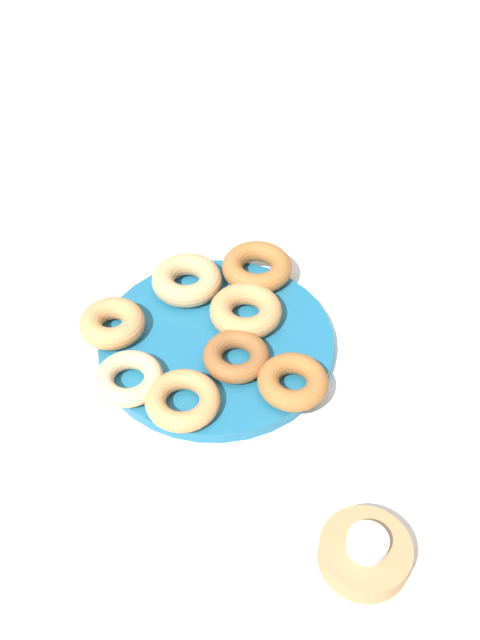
{
  "coord_description": "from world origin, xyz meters",
  "views": [
    {
      "loc": [
        0.64,
        -0.02,
        0.71
      ],
      "look_at": [
        0.0,
        0.03,
        0.05
      ],
      "focal_mm": 42.2,
      "sensor_mm": 36.0,
      "label": 1
    }
  ],
  "objects_px": {
    "candle_holder": "(365,553)",
    "tealight": "(367,543)",
    "donut_plate": "(216,342)",
    "donut_1": "(246,311)",
    "donut_5": "(257,267)",
    "donut_7": "(236,356)",
    "donut_3": "(293,382)",
    "donut_6": "(112,323)",
    "donut_0": "(129,378)",
    "donut_4": "(183,400)",
    "donut_2": "(187,280)"
  },
  "relations": [
    {
      "from": "donut_plate",
      "to": "donut_2",
      "type": "xyz_separation_m",
      "value": [
        -0.09,
        -0.03,
        0.02
      ]
    },
    {
      "from": "donut_plate",
      "to": "donut_4",
      "type": "xyz_separation_m",
      "value": [
        0.11,
        -0.04,
        0.02
      ]
    },
    {
      "from": "donut_plate",
      "to": "donut_3",
      "type": "relative_size",
      "value": 3.55
    },
    {
      "from": "donut_1",
      "to": "candle_holder",
      "type": "distance_m",
      "value": 0.34
    },
    {
      "from": "donut_2",
      "to": "donut_4",
      "type": "height_order",
      "value": "donut_2"
    },
    {
      "from": "donut_5",
      "to": "donut_6",
      "type": "distance_m",
      "value": 0.21
    },
    {
      "from": "donut_plate",
      "to": "tealight",
      "type": "xyz_separation_m",
      "value": [
        0.3,
        0.13,
        0.03
      ]
    },
    {
      "from": "donut_3",
      "to": "donut_6",
      "type": "relative_size",
      "value": 1.01
    },
    {
      "from": "donut_0",
      "to": "donut_3",
      "type": "distance_m",
      "value": 0.19
    },
    {
      "from": "donut_5",
      "to": "donut_plate",
      "type": "bearing_deg",
      "value": -28.51
    },
    {
      "from": "donut_4",
      "to": "candle_holder",
      "type": "bearing_deg",
      "value": 42.2
    },
    {
      "from": "donut_4",
      "to": "donut_7",
      "type": "height_order",
      "value": "same"
    },
    {
      "from": "donut_plate",
      "to": "donut_6",
      "type": "relative_size",
      "value": 3.58
    },
    {
      "from": "candle_holder",
      "to": "tealight",
      "type": "xyz_separation_m",
      "value": [
        0.0,
        0.0,
        0.02
      ]
    },
    {
      "from": "donut_plate",
      "to": "donut_4",
      "type": "distance_m",
      "value": 0.12
    },
    {
      "from": "donut_4",
      "to": "donut_plate",
      "type": "bearing_deg",
      "value": 157.47
    },
    {
      "from": "donut_1",
      "to": "donut_6",
      "type": "xyz_separation_m",
      "value": [
        0.01,
        -0.17,
        -0.0
      ]
    },
    {
      "from": "donut_7",
      "to": "tealight",
      "type": "height_order",
      "value": "tealight"
    },
    {
      "from": "donut_2",
      "to": "donut_6",
      "type": "bearing_deg",
      "value": -52.76
    },
    {
      "from": "donut_0",
      "to": "tealight",
      "type": "bearing_deg",
      "value": 45.8
    },
    {
      "from": "donut_0",
      "to": "donut_7",
      "type": "xyz_separation_m",
      "value": [
        -0.02,
        0.13,
        0.0
      ]
    },
    {
      "from": "donut_1",
      "to": "donut_plate",
      "type": "bearing_deg",
      "value": -52.39
    },
    {
      "from": "donut_3",
      "to": "donut_7",
      "type": "relative_size",
      "value": 1.02
    },
    {
      "from": "donut_5",
      "to": "donut_2",
      "type": "bearing_deg",
      "value": -78.54
    },
    {
      "from": "donut_2",
      "to": "donut_plate",
      "type": "bearing_deg",
      "value": 19.92
    },
    {
      "from": "donut_2",
      "to": "donut_1",
      "type": "bearing_deg",
      "value": 49.29
    },
    {
      "from": "candle_holder",
      "to": "donut_plate",
      "type": "bearing_deg",
      "value": -156.21
    },
    {
      "from": "donut_7",
      "to": "donut_4",
      "type": "bearing_deg",
      "value": -46.37
    },
    {
      "from": "donut_2",
      "to": "donut_3",
      "type": "bearing_deg",
      "value": 33.22
    },
    {
      "from": "donut_2",
      "to": "donut_5",
      "type": "xyz_separation_m",
      "value": [
        -0.02,
        0.1,
        -0.0
      ]
    },
    {
      "from": "donut_6",
      "to": "donut_plate",
      "type": "bearing_deg",
      "value": 80.58
    },
    {
      "from": "tealight",
      "to": "donut_2",
      "type": "bearing_deg",
      "value": -157.11
    },
    {
      "from": "candle_holder",
      "to": "tealight",
      "type": "relative_size",
      "value": 2.22
    },
    {
      "from": "donut_1",
      "to": "donut_6",
      "type": "relative_size",
      "value": 1.12
    },
    {
      "from": "donut_5",
      "to": "donut_0",
      "type": "bearing_deg",
      "value": -42.82
    },
    {
      "from": "candle_holder",
      "to": "tealight",
      "type": "bearing_deg",
      "value": 0.0
    },
    {
      "from": "donut_5",
      "to": "donut_7",
      "type": "distance_m",
      "value": 0.16
    },
    {
      "from": "donut_0",
      "to": "donut_4",
      "type": "relative_size",
      "value": 0.94
    },
    {
      "from": "donut_3",
      "to": "donut_7",
      "type": "distance_m",
      "value": 0.08
    },
    {
      "from": "donut_0",
      "to": "tealight",
      "type": "xyz_separation_m",
      "value": [
        0.23,
        0.24,
        0.01
      ]
    },
    {
      "from": "donut_5",
      "to": "donut_7",
      "type": "bearing_deg",
      "value": -14.23
    },
    {
      "from": "tealight",
      "to": "donut_6",
      "type": "bearing_deg",
      "value": -140.85
    },
    {
      "from": "donut_plate",
      "to": "donut_1",
      "type": "bearing_deg",
      "value": 127.61
    },
    {
      "from": "donut_3",
      "to": "donut_6",
      "type": "distance_m",
      "value": 0.24
    },
    {
      "from": "donut_5",
      "to": "donut_6",
      "type": "relative_size",
      "value": 1.15
    },
    {
      "from": "donut_6",
      "to": "donut_7",
      "type": "distance_m",
      "value": 0.16
    },
    {
      "from": "donut_4",
      "to": "candle_holder",
      "type": "distance_m",
      "value": 0.26
    },
    {
      "from": "donut_4",
      "to": "donut_5",
      "type": "height_order",
      "value": "donut_5"
    },
    {
      "from": "donut_plate",
      "to": "candle_holder",
      "type": "distance_m",
      "value": 0.33
    },
    {
      "from": "donut_6",
      "to": "donut_7",
      "type": "height_order",
      "value": "donut_6"
    }
  ]
}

